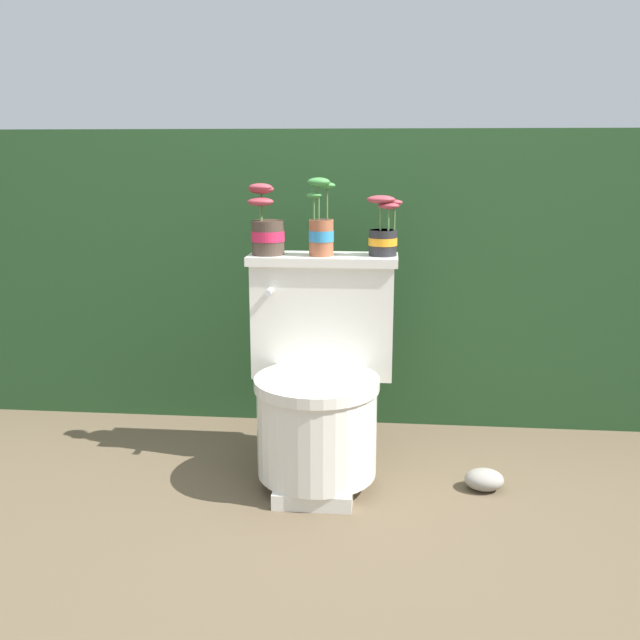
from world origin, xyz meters
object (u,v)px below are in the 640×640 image
object	(u,v)px
toilet	(319,385)
garden_stone	(484,480)
potted_plant_midleft	(321,228)
potted_plant_middle	(383,233)
potted_plant_left	(267,229)

from	to	relation	value
toilet	garden_stone	size ratio (longest dim) A/B	5.83
potted_plant_midleft	potted_plant_middle	distance (m)	0.21
toilet	potted_plant_middle	xyz separation A→B (m)	(0.20, 0.14, 0.49)
garden_stone	toilet	bearing A→B (deg)	174.39
potted_plant_middle	garden_stone	bearing A→B (deg)	-28.46
potted_plant_left	garden_stone	bearing A→B (deg)	-13.32
toilet	garden_stone	world-z (taller)	toilet
potted_plant_midleft	garden_stone	world-z (taller)	potted_plant_midleft
potted_plant_middle	garden_stone	distance (m)	0.88
potted_plant_left	garden_stone	distance (m)	1.11
toilet	potted_plant_midleft	world-z (taller)	potted_plant_midleft
potted_plant_middle	potted_plant_midleft	bearing A→B (deg)	-175.09
potted_plant_left	potted_plant_midleft	bearing A→B (deg)	-1.25
toilet	potted_plant_left	distance (m)	0.55
potted_plant_left	potted_plant_midleft	distance (m)	0.18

